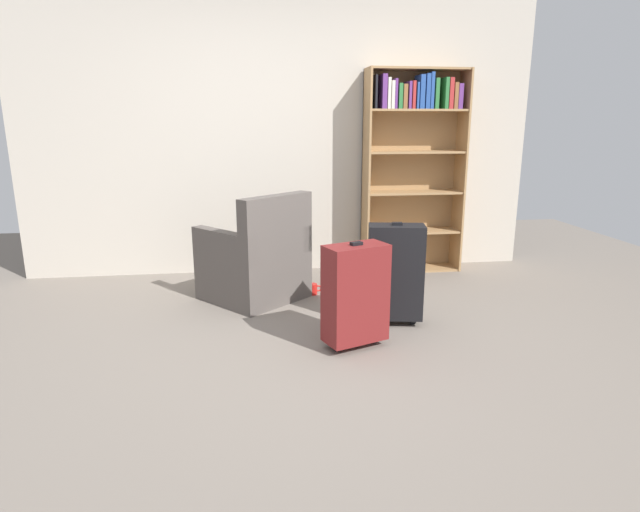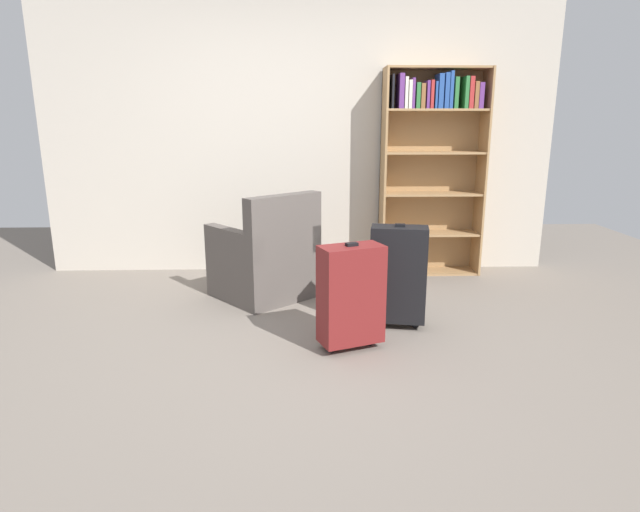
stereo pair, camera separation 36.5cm
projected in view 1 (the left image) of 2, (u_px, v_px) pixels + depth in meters
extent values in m
plane|color=slate|center=(306.00, 354.00, 3.40)|extent=(8.62, 8.62, 0.00)
cube|color=beige|center=(282.00, 138.00, 5.07)|extent=(4.92, 0.10, 2.60)
cube|color=#A87F51|center=(366.00, 174.00, 5.05)|extent=(0.02, 0.31, 1.94)
cube|color=#A87F51|center=(460.00, 173.00, 5.17)|extent=(0.02, 0.31, 1.94)
cube|color=#A87F51|center=(409.00, 172.00, 5.24)|extent=(0.96, 0.02, 1.94)
cube|color=#A87F51|center=(409.00, 268.00, 5.34)|extent=(0.92, 0.29, 0.02)
cube|color=#A87F51|center=(411.00, 231.00, 5.25)|extent=(0.92, 0.29, 0.02)
cube|color=#A87F51|center=(413.00, 192.00, 5.15)|extent=(0.92, 0.29, 0.02)
cube|color=#A87F51|center=(415.00, 152.00, 5.06)|extent=(0.92, 0.29, 0.02)
cube|color=#A87F51|center=(416.00, 110.00, 4.96)|extent=(0.92, 0.29, 0.02)
cube|color=#A87F51|center=(418.00, 69.00, 4.87)|extent=(0.92, 0.29, 0.02)
cube|color=black|center=(374.00, 92.00, 4.83)|extent=(0.02, 0.21, 0.29)
cube|color=#66337F|center=(382.00, 92.00, 4.84)|extent=(0.04, 0.22, 0.30)
cube|color=silver|center=(387.00, 93.00, 4.84)|extent=(0.03, 0.20, 0.27)
cube|color=silver|center=(391.00, 95.00, 4.84)|extent=(0.03, 0.18, 0.25)
cube|color=#66337F|center=(394.00, 94.00, 4.86)|extent=(0.02, 0.21, 0.26)
cube|color=#2D7238|center=(398.00, 96.00, 4.88)|extent=(0.04, 0.24, 0.22)
cube|color=brown|center=(402.00, 97.00, 4.89)|extent=(0.04, 0.23, 0.22)
cube|color=#66337F|center=(407.00, 95.00, 4.89)|extent=(0.02, 0.23, 0.24)
cube|color=#B22D2D|center=(411.00, 95.00, 4.89)|extent=(0.03, 0.23, 0.25)
cube|color=#264C99|center=(415.00, 96.00, 4.88)|extent=(0.02, 0.20, 0.23)
cube|color=#264C99|center=(420.00, 92.00, 4.88)|extent=(0.04, 0.20, 0.30)
cube|color=#264C99|center=(425.00, 92.00, 4.89)|extent=(0.04, 0.21, 0.31)
cube|color=#264C99|center=(429.00, 91.00, 4.90)|extent=(0.03, 0.23, 0.32)
cube|color=#2D7238|center=(434.00, 94.00, 4.90)|extent=(0.04, 0.20, 0.27)
cube|color=#2D7238|center=(444.00, 93.00, 4.91)|extent=(0.03, 0.20, 0.28)
cube|color=#B22D2D|center=(448.00, 94.00, 4.92)|extent=(0.04, 0.21, 0.28)
cube|color=brown|center=(453.00, 96.00, 4.94)|extent=(0.04, 0.21, 0.24)
cube|color=#66337F|center=(457.00, 97.00, 4.94)|extent=(0.04, 0.20, 0.23)
cube|color=#59514C|center=(254.00, 275.00, 4.45)|extent=(0.99, 0.99, 0.40)
cube|color=gray|center=(253.00, 247.00, 4.39)|extent=(0.76, 0.77, 0.08)
cube|color=#59514C|center=(276.00, 227.00, 4.15)|extent=(0.61, 0.55, 0.50)
cube|color=#59514C|center=(278.00, 233.00, 4.59)|extent=(0.53, 0.60, 0.22)
cube|color=#59514C|center=(224.00, 245.00, 4.16)|extent=(0.53, 0.60, 0.22)
cylinder|color=red|center=(313.00, 289.00, 4.56)|extent=(0.08, 0.08, 0.10)
torus|color=red|center=(318.00, 288.00, 4.57)|extent=(0.06, 0.01, 0.06)
cube|color=maroon|center=(355.00, 293.00, 3.42)|extent=(0.45, 0.34, 0.64)
cube|color=black|center=(356.00, 244.00, 3.34)|extent=(0.09, 0.07, 0.02)
cylinder|color=black|center=(336.00, 347.00, 3.44)|extent=(0.06, 0.06, 0.05)
cylinder|color=black|center=(372.00, 339.00, 3.58)|extent=(0.06, 0.06, 0.05)
cube|color=black|center=(395.00, 272.00, 3.82)|extent=(0.43, 0.27, 0.69)
cube|color=black|center=(397.00, 224.00, 3.74)|extent=(0.08, 0.05, 0.02)
cylinder|color=black|center=(375.00, 319.00, 3.92)|extent=(0.06, 0.06, 0.05)
cylinder|color=black|center=(413.00, 320.00, 3.91)|extent=(0.06, 0.06, 0.05)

